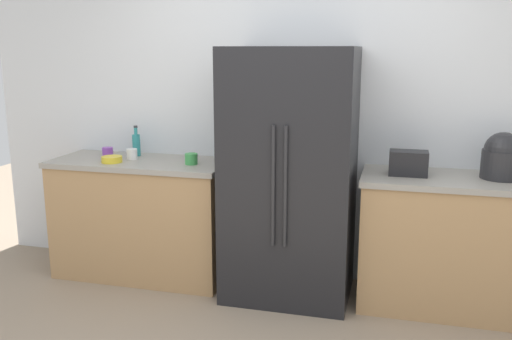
% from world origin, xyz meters
% --- Properties ---
extents(kitchen_back_panel, '(5.12, 0.10, 2.97)m').
position_xyz_m(kitchen_back_panel, '(0.00, 1.67, 1.48)').
color(kitchen_back_panel, silver).
rests_on(kitchen_back_panel, ground_plane).
extents(counter_left, '(1.36, 0.60, 0.92)m').
position_xyz_m(counter_left, '(-1.15, 1.33, 0.46)').
color(counter_left, tan).
rests_on(counter_left, ground_plane).
extents(counter_right, '(1.60, 0.60, 0.92)m').
position_xyz_m(counter_right, '(1.33, 1.33, 0.46)').
color(counter_right, tan).
rests_on(counter_right, ground_plane).
extents(refrigerator, '(0.88, 0.70, 1.77)m').
position_xyz_m(refrigerator, '(0.03, 1.27, 0.89)').
color(refrigerator, black).
rests_on(refrigerator, ground_plane).
extents(toaster, '(0.25, 0.15, 0.17)m').
position_xyz_m(toaster, '(0.83, 1.32, 1.01)').
color(toaster, black).
rests_on(toaster, counter_right).
extents(rice_cooker, '(0.26, 0.26, 0.31)m').
position_xyz_m(rice_cooker, '(1.42, 1.37, 1.07)').
color(rice_cooker, '#262628').
rests_on(rice_cooker, counter_right).
extents(bottle_a, '(0.06, 0.06, 0.24)m').
position_xyz_m(bottle_a, '(-1.26, 1.48, 1.02)').
color(bottle_a, teal).
rests_on(bottle_a, counter_left).
extents(cup_a, '(0.08, 0.08, 0.07)m').
position_xyz_m(cup_a, '(-1.46, 1.39, 0.96)').
color(cup_a, purple).
rests_on(cup_a, counter_left).
extents(cup_b, '(0.09, 0.09, 0.08)m').
position_xyz_m(cup_b, '(-0.71, 1.28, 0.96)').
color(cup_b, green).
rests_on(cup_b, counter_left).
extents(cup_c, '(0.08, 0.08, 0.08)m').
position_xyz_m(cup_c, '(-1.22, 1.34, 0.96)').
color(cup_c, white).
rests_on(cup_c, counter_left).
extents(bowl_a, '(0.15, 0.15, 0.05)m').
position_xyz_m(bowl_a, '(-1.32, 1.20, 0.95)').
color(bowl_a, yellow).
rests_on(bowl_a, counter_left).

